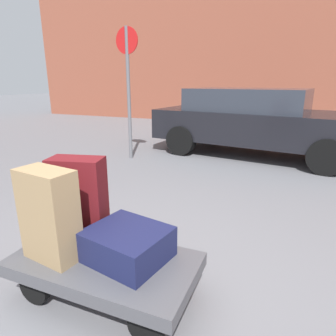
% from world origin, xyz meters
% --- Properties ---
extents(ground_plane, '(60.00, 60.00, 0.00)m').
position_xyz_m(ground_plane, '(0.00, 0.00, 0.00)').
color(ground_plane, slate).
extents(luggage_cart, '(1.33, 0.70, 0.34)m').
position_xyz_m(luggage_cart, '(0.00, 0.00, 0.27)').
color(luggage_cart, '#4C4C51').
rests_on(luggage_cart, ground_plane).
extents(suitcase_navy_stacked_top, '(0.63, 0.57, 0.22)m').
position_xyz_m(suitcase_navy_stacked_top, '(0.15, 0.07, 0.45)').
color(suitcase_navy_stacked_top, '#191E47').
rests_on(suitcase_navy_stacked_top, luggage_cart).
extents(suitcase_tan_front_right, '(0.43, 0.27, 0.66)m').
position_xyz_m(suitcase_tan_front_right, '(-0.35, -0.12, 0.67)').
color(suitcase_tan_front_right, '#9E7F56').
rests_on(suitcase_tan_front_right, luggage_cart).
extents(suitcase_maroon_front_left, '(0.46, 0.31, 0.66)m').
position_xyz_m(suitcase_maroon_front_left, '(-0.36, 0.21, 0.67)').
color(suitcase_maroon_front_left, maroon).
rests_on(suitcase_maroon_front_left, luggage_cart).
extents(parked_car, '(4.51, 2.40, 1.42)m').
position_xyz_m(parked_car, '(0.44, 5.07, 0.76)').
color(parked_car, black).
rests_on(parked_car, ground_plane).
extents(bollard_kerb_near, '(0.26, 0.26, 0.67)m').
position_xyz_m(bollard_kerb_near, '(2.17, 7.53, 0.33)').
color(bollard_kerb_near, '#72665B').
rests_on(bollard_kerb_near, ground_plane).
extents(no_parking_sign, '(0.50, 0.07, 2.56)m').
position_xyz_m(no_parking_sign, '(-1.90, 3.73, 1.58)').
color(no_parking_sign, slate).
rests_on(no_parking_sign, ground_plane).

